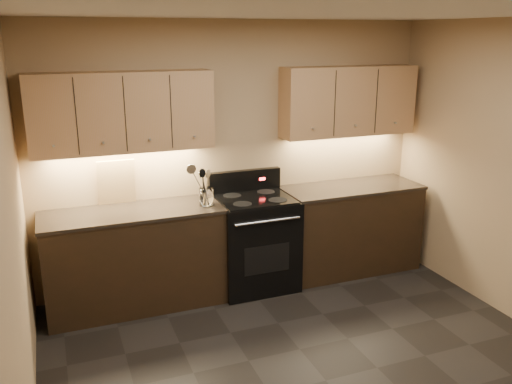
% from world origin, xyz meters
% --- Properties ---
extents(floor, '(4.00, 4.00, 0.00)m').
position_xyz_m(floor, '(0.00, 0.00, 0.00)').
color(floor, black).
rests_on(floor, ground).
extents(ceiling, '(4.00, 4.00, 0.00)m').
position_xyz_m(ceiling, '(0.00, 0.00, 2.60)').
color(ceiling, silver).
rests_on(ceiling, wall_back).
extents(wall_back, '(4.00, 0.04, 2.60)m').
position_xyz_m(wall_back, '(0.00, 2.00, 1.30)').
color(wall_back, tan).
rests_on(wall_back, ground).
extents(wall_left, '(0.04, 4.00, 2.60)m').
position_xyz_m(wall_left, '(-2.00, 0.00, 1.30)').
color(wall_left, tan).
rests_on(wall_left, ground).
extents(counter_left, '(1.62, 0.62, 0.93)m').
position_xyz_m(counter_left, '(-1.10, 1.70, 0.47)').
color(counter_left, black).
rests_on(counter_left, ground).
extents(counter_right, '(1.46, 0.62, 0.93)m').
position_xyz_m(counter_right, '(1.18, 1.70, 0.47)').
color(counter_right, black).
rests_on(counter_right, ground).
extents(stove, '(0.76, 0.68, 1.14)m').
position_xyz_m(stove, '(0.08, 1.68, 0.48)').
color(stove, black).
rests_on(stove, ground).
extents(upper_cab_left, '(1.60, 0.30, 0.70)m').
position_xyz_m(upper_cab_left, '(-1.10, 1.85, 1.80)').
color(upper_cab_left, '#AB7C55').
rests_on(upper_cab_left, wall_back).
extents(upper_cab_right, '(1.44, 0.30, 0.70)m').
position_xyz_m(upper_cab_right, '(1.18, 1.85, 1.80)').
color(upper_cab_right, '#AB7C55').
rests_on(upper_cab_right, wall_back).
extents(outlet_plate, '(0.08, 0.01, 0.12)m').
position_xyz_m(outlet_plate, '(-1.30, 1.99, 1.12)').
color(outlet_plate, '#B2B5BA').
rests_on(outlet_plate, wall_back).
extents(utensil_crock, '(0.15, 0.15, 0.16)m').
position_xyz_m(utensil_crock, '(-0.42, 1.62, 1.01)').
color(utensil_crock, white).
rests_on(utensil_crock, counter_left).
extents(cutting_board, '(0.34, 0.09, 0.43)m').
position_xyz_m(cutting_board, '(-1.19, 1.96, 1.14)').
color(cutting_board, tan).
rests_on(cutting_board, counter_left).
extents(wooden_spoon, '(0.12, 0.07, 0.33)m').
position_xyz_m(wooden_spoon, '(-0.45, 1.60, 1.11)').
color(wooden_spoon, tan).
rests_on(wooden_spoon, utensil_crock).
extents(black_spoon, '(0.10, 0.14, 0.36)m').
position_xyz_m(black_spoon, '(-0.43, 1.63, 1.12)').
color(black_spoon, black).
rests_on(black_spoon, utensil_crock).
extents(steel_spatula, '(0.17, 0.16, 0.36)m').
position_xyz_m(steel_spatula, '(-0.40, 1.62, 1.12)').
color(steel_spatula, silver).
rests_on(steel_spatula, utensil_crock).
extents(steel_skimmer, '(0.26, 0.10, 0.41)m').
position_xyz_m(steel_skimmer, '(-0.40, 1.61, 1.15)').
color(steel_skimmer, silver).
rests_on(steel_skimmer, utensil_crock).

